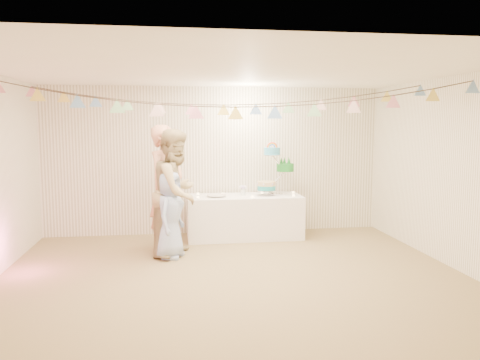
{
  "coord_description": "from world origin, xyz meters",
  "views": [
    {
      "loc": [
        -0.76,
        -5.8,
        1.95
      ],
      "look_at": [
        0.2,
        0.8,
        1.15
      ],
      "focal_mm": 35.0,
      "sensor_mm": 36.0,
      "label": 1
    }
  ],
  "objects": [
    {
      "name": "floor",
      "position": [
        0.0,
        0.0,
        0.0
      ],
      "size": [
        6.0,
        6.0,
        0.0
      ],
      "primitive_type": "plane",
      "color": "olive",
      "rests_on": "ground"
    },
    {
      "name": "ceiling",
      "position": [
        0.0,
        0.0,
        2.6
      ],
      "size": [
        6.0,
        6.0,
        0.0
      ],
      "primitive_type": "plane",
      "color": "white",
      "rests_on": "ground"
    },
    {
      "name": "back_wall",
      "position": [
        0.0,
        2.5,
        1.3
      ],
      "size": [
        6.0,
        6.0,
        0.0
      ],
      "primitive_type": "plane",
      "color": "white",
      "rests_on": "ground"
    },
    {
      "name": "front_wall",
      "position": [
        0.0,
        -2.5,
        1.3
      ],
      "size": [
        6.0,
        6.0,
        0.0
      ],
      "primitive_type": "plane",
      "color": "white",
      "rests_on": "ground"
    },
    {
      "name": "right_wall",
      "position": [
        3.0,
        0.0,
        1.3
      ],
      "size": [
        5.0,
        5.0,
        0.0
      ],
      "primitive_type": "plane",
      "color": "white",
      "rests_on": "ground"
    },
    {
      "name": "table",
      "position": [
        0.45,
        2.03,
        0.37
      ],
      "size": [
        1.95,
        0.78,
        0.73
      ],
      "primitive_type": "cube",
      "color": "white",
      "rests_on": "floor"
    },
    {
      "name": "cake_stand",
      "position": [
        1.0,
        2.08,
        1.17
      ],
      "size": [
        0.76,
        0.45,
        0.85
      ],
      "primitive_type": null,
      "color": "silver",
      "rests_on": "table"
    },
    {
      "name": "cake_bottom",
      "position": [
        0.85,
        2.02,
        0.84
      ],
      "size": [
        0.31,
        0.31,
        0.15
      ],
      "primitive_type": null,
      "color": "teal",
      "rests_on": "cake_stand"
    },
    {
      "name": "cake_middle",
      "position": [
        1.18,
        2.17,
        1.11
      ],
      "size": [
        0.27,
        0.27,
        0.22
      ],
      "primitive_type": null,
      "color": "#1B7D25",
      "rests_on": "cake_stand"
    },
    {
      "name": "cake_top_tier",
      "position": [
        0.94,
        2.05,
        1.38
      ],
      "size": [
        0.25,
        0.25,
        0.19
      ],
      "primitive_type": null,
      "color": "#3FA1C6",
      "rests_on": "cake_stand"
    },
    {
      "name": "platter",
      "position": [
        -0.03,
        1.98,
        0.76
      ],
      "size": [
        0.33,
        0.33,
        0.02
      ],
      "primitive_type": "cylinder",
      "color": "white",
      "rests_on": "table"
    },
    {
      "name": "posy",
      "position": [
        0.44,
        2.08,
        0.84
      ],
      "size": [
        0.15,
        0.15,
        0.17
      ],
      "primitive_type": null,
      "color": "white",
      "rests_on": "table"
    },
    {
      "name": "person_adult_a",
      "position": [
        -0.86,
        1.46,
        0.97
      ],
      "size": [
        0.79,
        0.85,
        1.94
      ],
      "primitive_type": "imported",
      "rotation": [
        0.0,
        0.0,
        0.96
      ],
      "color": "#E19A75",
      "rests_on": "floor"
    },
    {
      "name": "person_adult_b",
      "position": [
        -0.71,
        1.14,
        0.94
      ],
      "size": [
        1.06,
        1.14,
        1.88
      ],
      "primitive_type": "imported",
      "rotation": [
        0.0,
        0.0,
        1.08
      ],
      "color": "tan",
      "rests_on": "floor"
    },
    {
      "name": "person_child",
      "position": [
        -0.8,
        0.98,
        0.63
      ],
      "size": [
        0.6,
        0.72,
        1.27
      ],
      "primitive_type": "imported",
      "rotation": [
        0.0,
        0.0,
        1.2
      ],
      "color": "#9FB5E1",
      "rests_on": "floor"
    },
    {
      "name": "bunting_back",
      "position": [
        0.0,
        1.1,
        2.35
      ],
      "size": [
        5.6,
        1.1,
        0.4
      ],
      "primitive_type": null,
      "color": "pink",
      "rests_on": "ceiling"
    },
    {
      "name": "bunting_front",
      "position": [
        0.0,
        -0.2,
        2.32
      ],
      "size": [
        5.6,
        0.9,
        0.36
      ],
      "primitive_type": null,
      "color": "#72A5E5",
      "rests_on": "ceiling"
    },
    {
      "name": "tealight_0",
      "position": [
        -0.35,
        1.88,
        0.75
      ],
      "size": [
        0.04,
        0.04,
        0.03
      ],
      "primitive_type": "cylinder",
      "color": "#FFD88C",
      "rests_on": "table"
    },
    {
      "name": "tealight_1",
      "position": [
        0.1,
        2.21,
        0.75
      ],
      "size": [
        0.04,
        0.04,
        0.03
      ],
      "primitive_type": "cylinder",
      "color": "#FFD88C",
      "rests_on": "table"
    },
    {
      "name": "tealight_2",
      "position": [
        0.55,
        1.81,
        0.75
      ],
      "size": [
        0.04,
        0.04,
        0.03
      ],
      "primitive_type": "cylinder",
      "color": "#FFD88C",
      "rests_on": "table"
    },
    {
      "name": "tealight_3",
      "position": [
        0.8,
        2.25,
        0.75
      ],
      "size": [
        0.04,
        0.04,
        0.03
      ],
      "primitive_type": "cylinder",
      "color": "#FFD88C",
      "rests_on": "table"
    },
    {
      "name": "tealight_4",
      "position": [
        1.27,
        1.85,
        0.75
      ],
      "size": [
        0.04,
        0.04,
        0.03
      ],
      "primitive_type": "cylinder",
      "color": "#FFD88C",
      "rests_on": "table"
    },
    {
      "name": "tealight_5",
      "position": [
        1.35,
        2.18,
        0.75
      ],
      "size": [
        0.04,
        0.04,
        0.03
      ],
      "primitive_type": "cylinder",
      "color": "#FFD88C",
      "rests_on": "table"
    },
    {
      "name": "tealight_6",
      "position": [
        -0.33,
        2.26,
        0.75
      ],
      "size": [
        0.04,
        0.04,
        0.03
      ],
      "primitive_type": "cylinder",
      "color": "#FFD88C",
      "rests_on": "table"
    }
  ]
}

